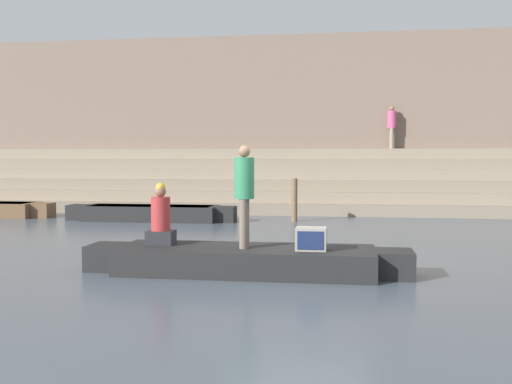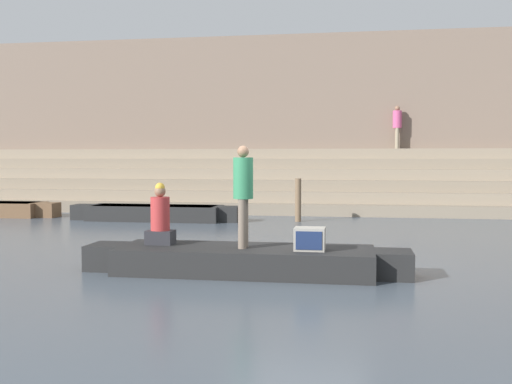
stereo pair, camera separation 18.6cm
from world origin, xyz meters
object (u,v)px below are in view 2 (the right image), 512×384
at_px(person_standing, 243,189).
at_px(person_on_steps, 397,124).
at_px(mooring_post, 298,200).
at_px(person_rowing, 160,219).
at_px(moored_boat_shore, 155,213).
at_px(rowboat_main, 245,259).
at_px(tv_set, 310,239).

xyz_separation_m(person_standing, person_on_steps, (3.54, 13.83, 1.85)).
distance_m(mooring_post, person_on_steps, 6.73).
distance_m(person_rowing, moored_boat_shore, 8.51).
relative_size(person_rowing, mooring_post, 0.82).
bearing_deg(moored_boat_shore, person_standing, -59.66).
bearing_deg(rowboat_main, person_on_steps, 78.11).
distance_m(rowboat_main, tv_set, 1.22).
bearing_deg(mooring_post, tv_set, -83.46).
bearing_deg(person_standing, rowboat_main, 63.62).
height_order(rowboat_main, mooring_post, mooring_post).
distance_m(person_standing, mooring_post, 8.68).
relative_size(rowboat_main, moored_boat_shore, 1.04).
xyz_separation_m(tv_set, moored_boat_shore, (-5.56, 8.28, -0.38)).
relative_size(person_rowing, moored_boat_shore, 0.20).
xyz_separation_m(moored_boat_shore, person_on_steps, (7.94, 5.64, 3.07)).
xyz_separation_m(person_rowing, moored_boat_shore, (-2.85, 7.99, -0.64)).
bearing_deg(person_standing, mooring_post, 82.29).
bearing_deg(moored_boat_shore, rowboat_main, -59.40).
bearing_deg(person_standing, person_rowing, 166.38).
relative_size(person_rowing, person_on_steps, 0.67).
height_order(person_rowing, moored_boat_shore, person_rowing).
relative_size(tv_set, mooring_post, 0.38).
bearing_deg(tv_set, rowboat_main, 166.92).
relative_size(tv_set, person_on_steps, 0.31).
bearing_deg(mooring_post, person_rowing, -101.48).
bearing_deg(tv_set, moored_boat_shore, 118.11).
bearing_deg(person_on_steps, person_rowing, 54.35).
bearing_deg(tv_set, person_on_steps, 74.51).
height_order(person_rowing, tv_set, person_rowing).
bearing_deg(person_rowing, rowboat_main, -14.94).
xyz_separation_m(person_standing, person_rowing, (-1.56, 0.19, -0.58)).
height_order(person_rowing, mooring_post, person_rowing).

